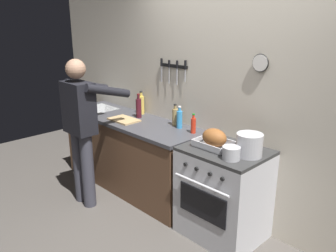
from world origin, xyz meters
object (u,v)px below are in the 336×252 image
stove (223,193)px  bottle_vinegar (175,117)px  roasting_pan (214,139)px  bottle_dish_soap (179,119)px  person_cook (82,124)px  stock_pot (249,145)px  bottle_cooking_oil (141,104)px  saucepan (231,153)px  cutting_board (124,120)px  bottle_hot_sauce (193,125)px  bottle_wine_red (139,108)px

stove → bottle_vinegar: 1.03m
roasting_pan → bottle_vinegar: bottle_vinegar is taller
bottle_dish_soap → bottle_vinegar: bearing=161.9°
person_cook → stock_pot: size_ratio=7.15×
bottle_cooking_oil → roasting_pan: bearing=-11.4°
stove → bottle_vinegar: bearing=167.3°
bottle_dish_soap → stock_pot: bearing=-8.1°
saucepan → bottle_cooking_oil: bearing=166.6°
stock_pot → bottle_dish_soap: 0.99m
cutting_board → bottle_vinegar: bottle_vinegar is taller
roasting_pan → stock_pot: bearing=9.6°
bottle_vinegar → bottle_hot_sauce: (0.32, -0.05, -0.02)m
saucepan → cutting_board: size_ratio=0.43×
bottle_vinegar → bottle_cooking_oil: size_ratio=0.85×
person_cook → bottle_wine_red: bearing=-11.0°
person_cook → bottle_vinegar: size_ratio=6.69×
stove → bottle_cooking_oil: size_ratio=3.08×
stock_pot → bottle_wine_red: (-1.62, 0.09, 0.02)m
bottle_wine_red → bottle_cooking_oil: 0.17m
bottle_vinegar → bottle_dish_soap: same height
saucepan → bottle_dish_soap: size_ratio=0.63×
bottle_wine_red → bottle_hot_sauce: bottle_wine_red is taller
cutting_board → bottle_cooking_oil: size_ratio=1.23×
bottle_wine_red → stock_pot: bearing=-3.2°
stock_pot → bottle_hot_sauce: (-0.76, 0.12, -0.01)m
saucepan → bottle_dish_soap: bottle_dish_soap is taller
cutting_board → bottle_cooking_oil: bottle_cooking_oil is taller
person_cook → bottle_dish_soap: (0.73, 0.78, 0.05)m
bottle_hot_sauce → person_cook: bearing=-141.4°
bottle_hot_sauce → bottle_dish_soap: size_ratio=0.86×
person_cook → roasting_pan: (1.37, 0.58, 0.03)m
bottle_wine_red → roasting_pan: bearing=-6.6°
roasting_pan → bottle_hot_sauce: bottle_hot_sauce is taller
saucepan → bottle_cooking_oil: size_ratio=0.53×
saucepan → cutting_board: 1.58m
stove → bottle_wine_red: bearing=175.5°
person_cook → roasting_pan: bearing=-70.7°
person_cook → saucepan: size_ratio=10.66×
stock_pot → bottle_vinegar: bottle_vinegar is taller
person_cook → saucepan: (1.65, 0.47, 0.00)m
roasting_pan → saucepan: size_ratio=2.26×
bottle_cooking_oil → bottle_dish_soap: 0.75m
person_cook → stock_pot: (1.71, 0.64, 0.05)m
bottle_vinegar → bottle_cooking_oil: bottle_cooking_oil is taller
roasting_pan → person_cook: bearing=-156.9°
roasting_pan → bottle_hot_sauce: size_ratio=1.66×
roasting_pan → stock_pot: size_ratio=1.52×
bottle_wine_red → bottle_vinegar: size_ratio=1.19×
bottle_vinegar → bottle_dish_soap: 0.10m
stove → bottle_dish_soap: (-0.75, 0.16, 0.55)m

